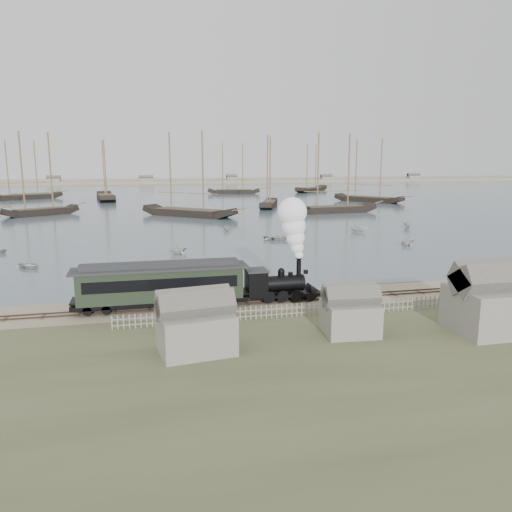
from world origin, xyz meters
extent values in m
plane|color=tan|center=(0.00, 0.00, 0.00)|extent=(600.00, 600.00, 0.00)
cube|color=#41535C|center=(0.00, 170.00, 0.03)|extent=(600.00, 336.00, 0.06)
cube|color=#39281F|center=(0.00, -2.50, 0.10)|extent=(120.00, 0.08, 0.12)
cube|color=#39281F|center=(0.00, -1.50, 0.10)|extent=(120.00, 0.08, 0.12)
cube|color=#43382A|center=(0.00, -2.00, 0.03)|extent=(120.00, 1.80, 0.06)
cube|color=tan|center=(0.00, 250.00, 0.00)|extent=(500.00, 20.00, 1.80)
cube|color=black|center=(-0.49, -2.00, 0.72)|extent=(6.91, 2.03, 0.25)
cylinder|color=black|center=(-0.90, -2.00, 1.73)|extent=(4.27, 1.52, 1.52)
cube|color=black|center=(-3.13, -2.00, 1.94)|extent=(1.83, 2.23, 2.34)
cube|color=#2C2D2F|center=(-3.13, -2.00, 3.16)|extent=(2.03, 2.44, 0.12)
cylinder|color=black|center=(1.03, -2.00, 3.11)|extent=(0.45, 0.45, 1.63)
sphere|color=black|center=(-0.69, -2.00, 2.92)|extent=(0.65, 0.65, 0.65)
cone|color=black|center=(2.76, -2.00, 0.62)|extent=(1.42, 2.03, 2.03)
cube|color=black|center=(1.74, -2.00, 2.75)|extent=(0.36, 0.36, 0.36)
cube|color=black|center=(-11.89, -2.00, 0.77)|extent=(15.57, 2.56, 0.39)
cube|color=black|center=(-11.89, -2.00, 2.33)|extent=(14.46, 2.78, 2.78)
cube|color=black|center=(-11.89, -3.41, 2.61)|extent=(13.35, 0.06, 1.00)
cube|color=black|center=(-11.89, -0.59, 2.61)|extent=(13.35, 0.06, 1.00)
cube|color=#2C2D2F|center=(-11.89, -2.00, 3.77)|extent=(15.57, 3.00, 0.20)
cube|color=#2C2D2F|center=(-11.89, -2.00, 4.11)|extent=(13.90, 1.33, 0.50)
imported|color=beige|center=(2.30, 0.12, 0.40)|extent=(4.54, 4.69, 0.79)
imported|color=beige|center=(-27.22, 19.14, 0.41)|extent=(4.06, 4.06, 0.69)
imported|color=beige|center=(-8.44, 24.63, 0.78)|extent=(3.26, 3.45, 1.44)
imported|color=beige|center=(-5.27, 11.97, 0.75)|extent=(3.67, 1.60, 1.38)
imported|color=beige|center=(8.56, 33.50, 0.52)|extent=(5.15, 5.41, 0.91)
imported|color=beige|center=(27.38, 23.88, 0.76)|extent=(2.97, 3.22, 1.41)
imported|color=beige|center=(37.93, 42.82, 0.74)|extent=(3.76, 2.11, 1.37)
imported|color=beige|center=(2.42, 46.74, 0.76)|extent=(2.80, 2.47, 1.40)
imported|color=beige|center=(25.96, 39.03, 0.69)|extent=(3.12, 3.20, 1.25)
camera|label=1|loc=(-13.34, -46.27, 13.25)|focal=35.00mm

